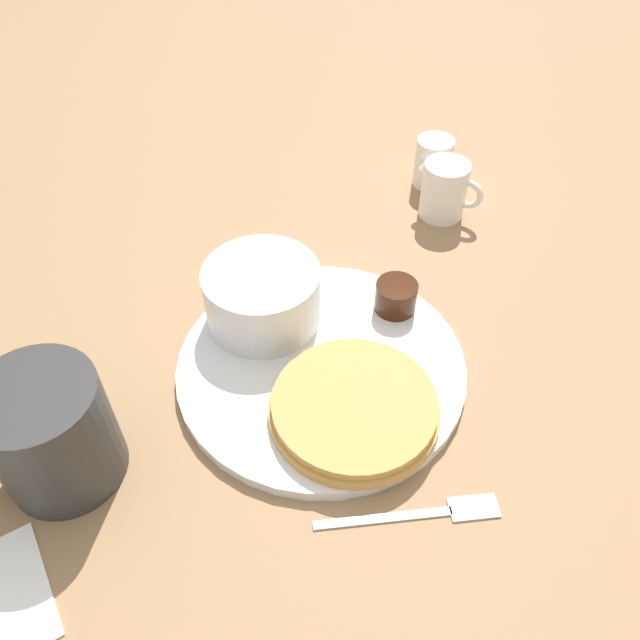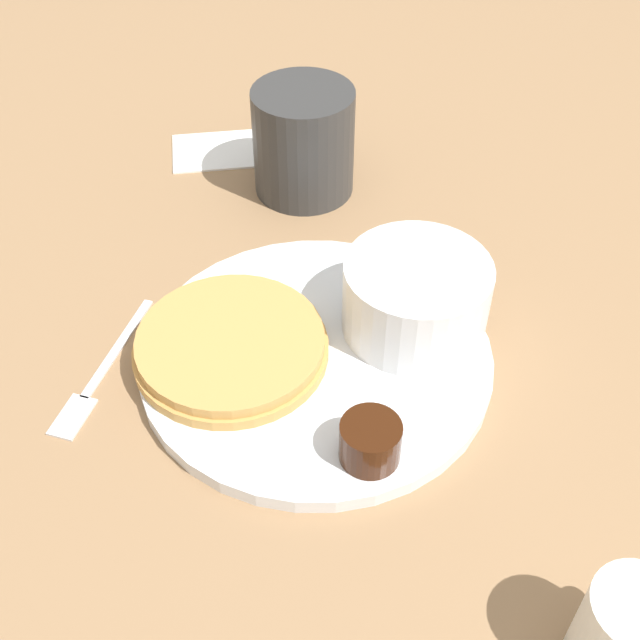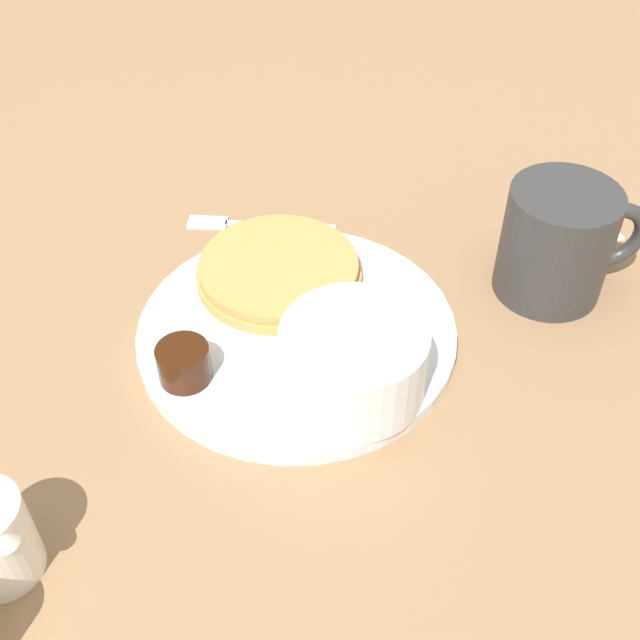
% 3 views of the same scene
% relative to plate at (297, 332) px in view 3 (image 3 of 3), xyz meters
% --- Properties ---
extents(ground_plane, '(4.00, 4.00, 0.00)m').
position_rel_plate_xyz_m(ground_plane, '(0.00, 0.00, -0.01)').
color(ground_plane, '#93704C').
extents(plate, '(0.26, 0.26, 0.01)m').
position_rel_plate_xyz_m(plate, '(0.00, 0.00, 0.00)').
color(plate, white).
rests_on(plate, ground_plane).
extents(pancake_stack, '(0.14, 0.14, 0.02)m').
position_rel_plate_xyz_m(pancake_stack, '(-0.06, -0.01, 0.01)').
color(pancake_stack, tan).
rests_on(pancake_stack, plate).
extents(bowl, '(0.11, 0.11, 0.06)m').
position_rel_plate_xyz_m(bowl, '(0.07, 0.04, 0.04)').
color(bowl, white).
rests_on(bowl, plate).
extents(syrup_cup, '(0.04, 0.04, 0.03)m').
position_rel_plate_xyz_m(syrup_cup, '(0.04, -0.09, 0.02)').
color(syrup_cup, '#38190A').
rests_on(syrup_cup, plate).
extents(butter_ramekin, '(0.05, 0.05, 0.05)m').
position_rel_plate_xyz_m(butter_ramekin, '(0.09, 0.03, 0.02)').
color(butter_ramekin, white).
rests_on(butter_ramekin, plate).
extents(coffee_mug, '(0.09, 0.13, 0.10)m').
position_rel_plate_xyz_m(coffee_mug, '(-0.03, 0.23, 0.04)').
color(coffee_mug, '#333333').
rests_on(coffee_mug, ground_plane).
extents(fork, '(0.04, 0.14, 0.00)m').
position_rel_plate_xyz_m(fork, '(-0.16, -0.04, -0.00)').
color(fork, silver).
rests_on(fork, ground_plane).
extents(napkin, '(0.11, 0.09, 0.00)m').
position_rel_plate_xyz_m(napkin, '(-0.13, 0.28, -0.00)').
color(napkin, white).
rests_on(napkin, ground_plane).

